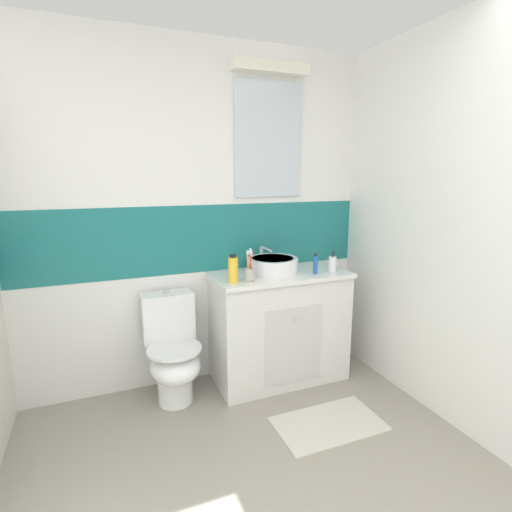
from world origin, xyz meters
TOP-DOWN VIEW (x-y plane):
  - ground_plane at (0.00, 1.20)m, footprint 3.20×3.48m
  - wall_back_tiled at (0.01, 2.45)m, footprint 3.20×0.20m
  - wall_right_plain at (1.35, 1.20)m, footprint 0.10×3.48m
  - vanity_cabinet at (0.53, 2.16)m, footprint 1.01×0.51m
  - sink_basin at (0.48, 2.18)m, footprint 0.38×0.42m
  - toilet at (-0.29, 2.15)m, footprint 0.37×0.50m
  - toothbrush_cup at (0.24, 2.01)m, footprint 0.07×0.07m
  - soap_dispenser at (0.91, 2.03)m, footprint 0.06×0.06m
  - shampoo_bottle_tall at (0.12, 2.03)m, footprint 0.07×0.07m
  - toothpaste_tube_upright at (0.76, 2.02)m, footprint 0.03×0.03m
  - bath_mat at (0.57, 1.49)m, footprint 0.68×0.41m

SIDE VIEW (x-z plane):
  - ground_plane at x=0.00m, z-range -0.04..0.00m
  - bath_mat at x=0.57m, z-range 0.00..0.01m
  - toilet at x=-0.29m, z-range -0.03..0.74m
  - vanity_cabinet at x=0.53m, z-range 0.00..0.85m
  - soap_dispenser at x=0.91m, z-range 0.83..0.99m
  - toothbrush_cup at x=0.24m, z-range 0.80..1.02m
  - sink_basin at x=0.48m, z-range 0.83..0.99m
  - toothpaste_tube_upright at x=0.76m, z-range 0.85..1.00m
  - shampoo_bottle_tall at x=0.12m, z-range 0.85..1.04m
  - wall_right_plain at x=1.35m, z-range 0.00..2.50m
  - wall_back_tiled at x=0.01m, z-range 0.01..2.51m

